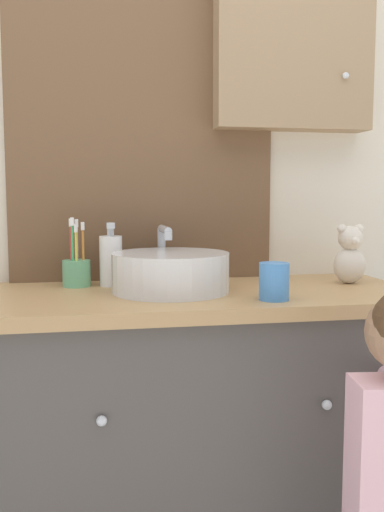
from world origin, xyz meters
TOP-DOWN VIEW (x-y plane):
  - wall_back at (0.01, 0.62)m, footprint 3.20×0.18m
  - vanity_counter at (0.00, 0.34)m, footprint 1.18×0.51m
  - sink_basin at (-0.07, 0.35)m, footprint 0.31×0.37m
  - toothbrush_holder at (-0.32, 0.49)m, footprint 0.08×0.08m
  - soap_dispenser at (-0.22, 0.48)m, footprint 0.06×0.06m
  - teddy_bear at (0.46, 0.40)m, footprint 0.09×0.08m
  - drinking_cup at (0.16, 0.18)m, footprint 0.07×0.07m

SIDE VIEW (x-z plane):
  - vanity_counter at x=0.00m, z-range 0.00..0.86m
  - drinking_cup at x=0.16m, z-range 0.86..0.95m
  - toothbrush_holder at x=-0.32m, z-range 0.81..1.00m
  - sink_basin at x=-0.07m, z-range 0.83..1.00m
  - soap_dispenser at x=-0.22m, z-range 0.84..1.02m
  - teddy_bear at x=0.46m, z-range 0.86..1.03m
  - wall_back at x=0.01m, z-range 0.03..2.53m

